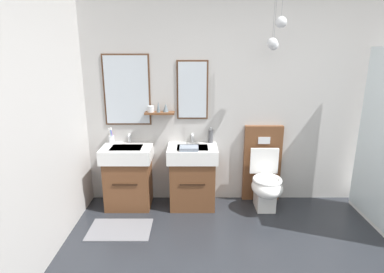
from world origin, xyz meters
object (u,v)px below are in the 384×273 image
soap_dispenser (211,136)px  folded_hand_towel (189,148)px  vanity_sink_right (193,175)px  vanity_sink_left (129,175)px  toothbrush_cup (112,138)px  toilet (265,178)px

soap_dispenser → folded_hand_towel: (-0.27, -0.30, -0.06)m
folded_hand_towel → vanity_sink_right: bearing=73.6°
vanity_sink_left → folded_hand_towel: folded_hand_towel is taller
toothbrush_cup → soap_dispenser: bearing=0.5°
vanity_sink_left → folded_hand_towel: 0.87m
toothbrush_cup → folded_hand_towel: bearing=-16.6°
vanity_sink_left → vanity_sink_right: bearing=0.0°
toothbrush_cup → folded_hand_towel: 1.02m
vanity_sink_right → toothbrush_cup: bearing=171.3°
vanity_sink_left → toothbrush_cup: size_ratio=3.87×
toothbrush_cup → folded_hand_towel: toothbrush_cup is taller
vanity_sink_right → toothbrush_cup: toothbrush_cup is taller
vanity_sink_left → toilet: size_ratio=0.78×
vanity_sink_left → folded_hand_towel: bearing=-10.2°
toilet → soap_dispenser: size_ratio=4.96×
vanity_sink_left → toothbrush_cup: toothbrush_cup is taller
vanity_sink_right → toothbrush_cup: size_ratio=3.87×
toilet → toothbrush_cup: toilet is taller
vanity_sink_left → toilet: bearing=-0.1°
toothbrush_cup → vanity_sink_right: bearing=-8.7°
vanity_sink_right → vanity_sink_left: bearing=180.0°
vanity_sink_left → toilet: toilet is taller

